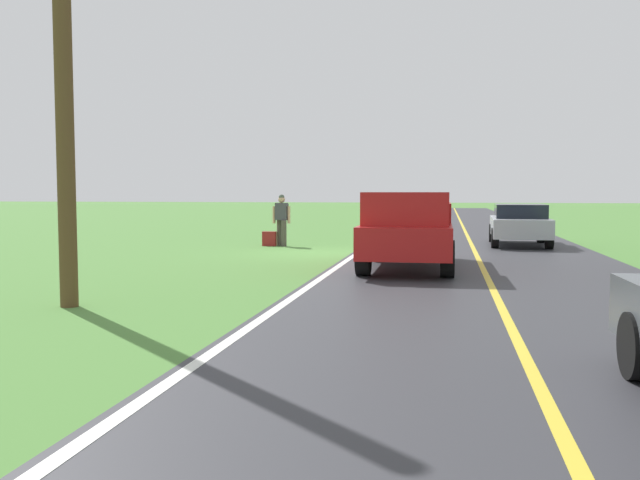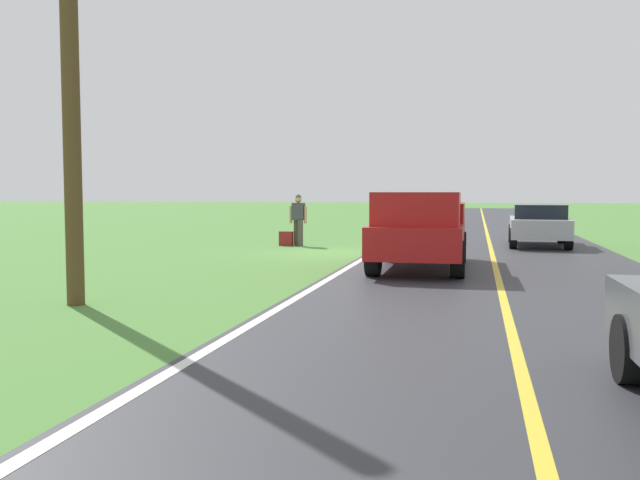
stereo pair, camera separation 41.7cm
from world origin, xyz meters
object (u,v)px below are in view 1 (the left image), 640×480
at_px(suitcase_carried, 269,239).
at_px(sedan_near_oncoming, 519,223).
at_px(utility_pole_roadside, 63,45).
at_px(hitchhiker_walking, 282,217).
at_px(pickup_truck_passing, 408,228).

bearing_deg(suitcase_carried, sedan_near_oncoming, 104.85).
bearing_deg(utility_pole_roadside, hitchhiker_walking, -91.93).
xyz_separation_m(suitcase_carried, utility_pole_roadside, (-0.00, 12.47, 3.86)).
bearing_deg(hitchhiker_walking, suitcase_carried, 8.40).
height_order(pickup_truck_passing, utility_pole_roadside, utility_pole_roadside).
distance_m(suitcase_carried, pickup_truck_passing, 7.99).
distance_m(pickup_truck_passing, utility_pole_roadside, 8.64).
bearing_deg(suitcase_carried, utility_pole_roadside, 2.46).
relative_size(pickup_truck_passing, utility_pole_roadside, 0.66).
bearing_deg(suitcase_carried, hitchhiker_walking, 100.86).
distance_m(hitchhiker_walking, suitcase_carried, 0.85).
relative_size(hitchhiker_walking, sedan_near_oncoming, 0.39).
height_order(suitcase_carried, pickup_truck_passing, pickup_truck_passing).
bearing_deg(hitchhiker_walking, utility_pole_roadside, 88.07).
bearing_deg(sedan_near_oncoming, pickup_truck_passing, 67.33).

